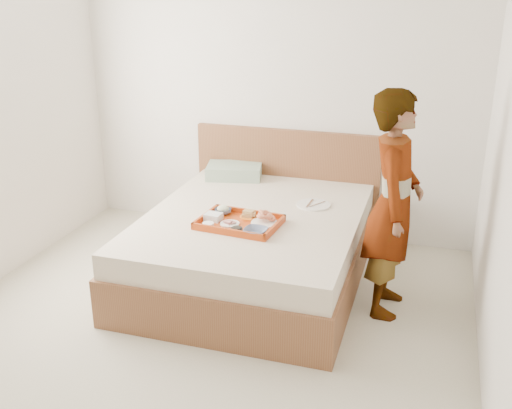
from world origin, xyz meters
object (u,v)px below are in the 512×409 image
object	(u,v)px
person	(393,205)
tray	(239,222)
bed	(254,247)
dinner_plate	(314,205)

from	to	relation	value
person	tray	bearing A→B (deg)	95.18
bed	tray	size ratio (longest dim) A/B	3.57
tray	person	distance (m)	1.08
person	bed	bearing A→B (deg)	82.26
dinner_plate	person	distance (m)	0.81
bed	dinner_plate	size ratio (longest dim) A/B	7.59
bed	dinner_plate	distance (m)	0.57
tray	person	xyz separation A→B (m)	(1.05, 0.09, 0.22)
bed	tray	distance (m)	0.37
bed	person	bearing A→B (deg)	-7.93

